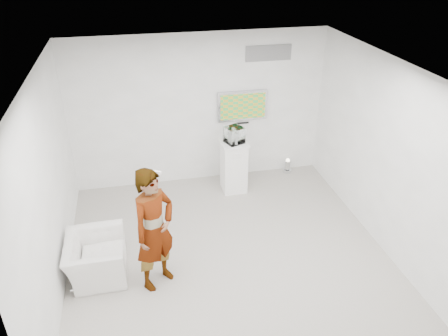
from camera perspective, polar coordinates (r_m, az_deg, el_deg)
The scene contains 10 objects.
room at distance 6.36m, azimuth 0.53°, elevation -0.45°, with size 5.01×5.01×3.00m.
tv at distance 8.69m, azimuth 2.42°, elevation 8.13°, with size 1.00×0.08×0.60m, color #BDBDC1.
logo_decal at distance 8.57m, azimuth 5.85°, elevation 14.72°, with size 0.90×0.02×0.30m, color gray.
person at distance 6.19m, azimuth -9.07°, elevation -7.95°, with size 0.69×0.45×1.88m, color white.
armchair at distance 6.89m, azimuth -16.36°, elevation -11.17°, with size 0.97×0.85×0.63m, color white.
pedestal at distance 8.56m, azimuth 1.28°, elevation 0.22°, with size 0.50×0.50×1.04m, color white.
floor_uplight at distance 9.46m, azimuth 8.28°, elevation 0.31°, with size 0.19×0.19×0.30m, color silver.
vitrine at distance 8.26m, azimuth 1.33°, elevation 4.33°, with size 0.31×0.31×0.31m, color white.
console at distance 8.28m, azimuth 1.33°, elevation 4.06°, with size 0.05×0.16×0.23m, color white.
wii_remote at distance 6.02m, azimuth -8.84°, elevation -0.54°, with size 0.04×0.14×0.04m, color white.
Camera 1 is at (-1.25, -5.41, 4.60)m, focal length 35.00 mm.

